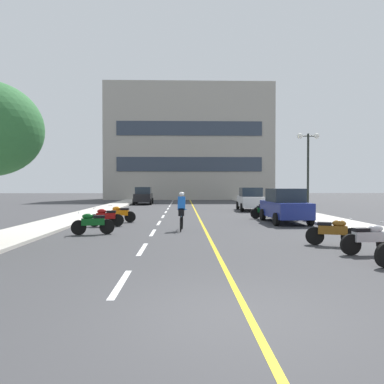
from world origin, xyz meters
The scene contains 29 objects.
ground_plane centered at (0.00, 21.00, 0.00)m, with size 140.00×140.00×0.00m, color #38383A.
curb_left centered at (-7.20, 24.00, 0.06)m, with size 2.40×72.00×0.12m, color #B7B2A8.
curb_right centered at (7.20, 24.00, 0.06)m, with size 2.40×72.00×0.12m, color #B7B2A8.
lane_dash_0 centered at (-2.00, 2.00, 0.00)m, with size 0.14×2.20×0.01m, color silver.
lane_dash_1 centered at (-2.00, 6.00, 0.00)m, with size 0.14×2.20×0.01m, color silver.
lane_dash_2 centered at (-2.00, 10.00, 0.00)m, with size 0.14×2.20×0.01m, color silver.
lane_dash_3 centered at (-2.00, 14.00, 0.00)m, with size 0.14×2.20×0.01m, color silver.
lane_dash_4 centered at (-2.00, 18.00, 0.00)m, with size 0.14×2.20×0.01m, color silver.
lane_dash_5 centered at (-2.00, 22.00, 0.00)m, with size 0.14×2.20×0.01m, color silver.
lane_dash_6 centered at (-2.00, 26.00, 0.00)m, with size 0.14×2.20×0.01m, color silver.
lane_dash_7 centered at (-2.00, 30.00, 0.00)m, with size 0.14×2.20×0.01m, color silver.
lane_dash_8 centered at (-2.00, 34.00, 0.00)m, with size 0.14×2.20×0.01m, color silver.
lane_dash_9 centered at (-2.00, 38.00, 0.00)m, with size 0.14×2.20×0.01m, color silver.
lane_dash_10 centered at (-2.00, 42.00, 0.00)m, with size 0.14×2.20×0.01m, color silver.
lane_dash_11 centered at (-2.00, 46.00, 0.00)m, with size 0.14×2.20×0.01m, color silver.
centre_line_yellow centered at (0.25, 24.00, 0.00)m, with size 0.12×66.00×0.01m, color gold.
office_building centered at (0.20, 48.03, 8.17)m, with size 23.70×6.18×16.34m.
street_lamp_mid centered at (7.40, 18.28, 3.95)m, with size 1.46×0.36×5.26m.
parked_car_near centered at (4.67, 13.91, 0.92)m, with size 2.00×4.24×1.82m.
parked_car_mid centered at (4.63, 23.52, 0.92)m, with size 2.05×4.26×1.82m.
parked_car_far centered at (-4.89, 33.42, 0.92)m, with size 2.00×4.24×1.82m.
motorcycle_1 centered at (4.57, 4.91, 0.47)m, with size 1.70×0.60×0.92m.
motorcycle_2 centered at (4.18, 6.49, 0.47)m, with size 1.64×0.78×0.92m.
motorcycle_3 centered at (-4.38, 9.45, 0.47)m, with size 1.67×0.69×0.92m.
motorcycle_4 centered at (-4.45, 12.35, 0.47)m, with size 1.70×0.60×0.92m.
motorcycle_5 centered at (-4.12, 14.38, 0.47)m, with size 1.70×0.60×0.92m.
motorcycle_6 centered at (4.16, 16.34, 0.47)m, with size 1.70×0.60×0.92m.
motorcycle_7 centered at (4.62, 17.98, 0.47)m, with size 1.67×0.69×0.92m.
cyclist_rider centered at (-0.80, 10.78, 0.89)m, with size 0.42×1.77×1.71m.
Camera 1 is at (-0.75, -5.41, 1.97)m, focal length 34.41 mm.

